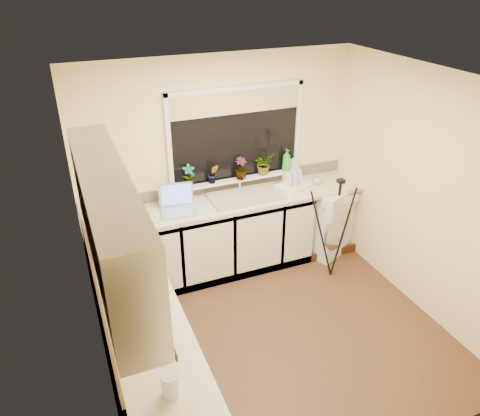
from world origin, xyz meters
name	(u,v)px	position (x,y,z in m)	size (l,w,h in m)	color
floor	(274,331)	(0.00, 0.00, 0.00)	(3.20, 3.20, 0.00)	brown
ceiling	(285,84)	(0.00, 0.00, 2.45)	(3.20, 3.20, 0.00)	white
wall_back	(219,164)	(0.00, 1.50, 1.23)	(3.20, 3.20, 0.00)	#FFE7AA
wall_front	(389,339)	(0.00, -1.50, 1.23)	(3.20, 3.20, 0.00)	#FFE7AA
wall_left	(90,265)	(-1.60, 0.00, 1.23)	(3.00, 3.00, 0.00)	#FFE7AA
wall_right	(423,194)	(1.60, 0.00, 1.23)	(3.00, 3.00, 0.00)	#FFE7AA
base_cabinet_back	(203,242)	(-0.33, 1.20, 0.43)	(2.55, 0.60, 0.86)	silver
base_cabinet_left	(147,358)	(-1.30, -0.30, 0.43)	(0.54, 2.40, 0.86)	silver
worktop_back	(229,202)	(0.00, 1.20, 0.88)	(3.20, 0.60, 0.04)	beige
worktop_left	(142,315)	(-1.30, -0.30, 0.88)	(0.60, 2.40, 0.04)	beige
upper_cabinet	(110,223)	(-1.44, -0.45, 1.80)	(0.28, 1.90, 0.70)	silver
splashback_left	(98,299)	(-1.59, -0.30, 1.12)	(0.02, 2.40, 0.45)	beige
splashback_back	(220,185)	(0.00, 1.49, 0.97)	(3.20, 0.02, 0.14)	beige
window_glass	(236,135)	(0.20, 1.49, 1.55)	(1.50, 0.02, 1.00)	black
window_blind	(237,102)	(0.20, 1.46, 1.92)	(1.50, 0.02, 0.25)	tan
windowsill	(238,179)	(0.20, 1.43, 1.04)	(1.60, 0.14, 0.03)	white
sink	(246,196)	(0.20, 1.20, 0.91)	(0.82, 0.46, 0.03)	tan
faucet	(240,182)	(0.20, 1.38, 1.02)	(0.03, 0.03, 0.24)	silver
washing_machine	(324,217)	(1.25, 1.17, 0.44)	(0.61, 0.59, 0.87)	silver
laptop	(177,204)	(-0.60, 1.20, 0.97)	(0.41, 0.37, 0.27)	#AAAAB2
kettle	(135,262)	(-1.23, 0.24, 1.00)	(0.15, 0.15, 0.19)	white
dish_rack	(293,186)	(0.81, 1.20, 0.93)	(0.37, 0.28, 0.06)	white
tripod	(336,230)	(1.04, 0.60, 0.62)	(0.61, 0.61, 1.23)	black
glass_jug	(170,385)	(-1.29, -1.11, 0.98)	(0.11, 0.11, 0.16)	silver
steel_jar	(143,325)	(-1.33, -0.50, 0.96)	(0.09, 0.09, 0.12)	silver
microwave	(114,233)	(-1.33, 0.71, 1.05)	(0.54, 0.37, 0.30)	white
plant_a	(189,176)	(-0.39, 1.41, 1.18)	(0.14, 0.09, 0.26)	#999999
plant_b	(213,174)	(-0.11, 1.40, 1.16)	(0.12, 0.10, 0.22)	#999999
plant_c	(241,168)	(0.22, 1.39, 1.18)	(0.14, 0.14, 0.26)	#999999
plant_d	(264,164)	(0.52, 1.42, 1.18)	(0.23, 0.20, 0.25)	#999999
soap_bottle_green	(287,160)	(0.82, 1.41, 1.18)	(0.10, 0.10, 0.27)	green
soap_bottle_clear	(295,162)	(0.93, 1.41, 1.14)	(0.08, 0.09, 0.19)	#999999
cup_back	(317,180)	(1.14, 1.21, 0.94)	(0.11, 0.11, 0.09)	beige
cup_left	(145,329)	(-1.32, -0.54, 0.95)	(0.10, 0.10, 0.10)	#F1E0C6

